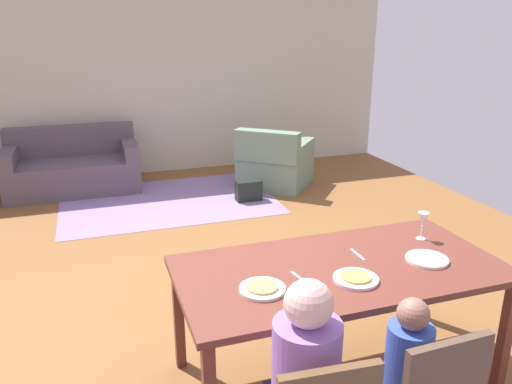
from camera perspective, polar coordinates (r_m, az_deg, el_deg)
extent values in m
cube|color=brown|center=(4.83, -3.45, -7.38)|extent=(6.82, 6.32, 0.02)
cube|color=beige|center=(7.54, -10.31, 12.48)|extent=(6.82, 0.10, 2.70)
cube|color=brown|center=(3.00, 9.56, -8.68)|extent=(1.91, 0.94, 0.04)
cube|color=brown|center=(3.40, 26.54, -14.40)|extent=(0.06, 0.06, 0.72)
cube|color=brown|center=(3.27, -8.81, -13.81)|extent=(0.06, 0.06, 0.72)
cube|color=brown|center=(3.92, 18.15, -8.79)|extent=(0.06, 0.06, 0.72)
cylinder|color=silver|center=(2.69, 0.73, -10.99)|extent=(0.25, 0.25, 0.02)
cylinder|color=#E59453|center=(2.69, 0.73, -10.71)|extent=(0.17, 0.17, 0.01)
cylinder|color=white|center=(2.84, 11.30, -9.68)|extent=(0.25, 0.25, 0.02)
cylinder|color=#E39549|center=(2.84, 11.32, -9.41)|extent=(0.17, 0.17, 0.01)
cylinder|color=white|center=(3.18, 18.90, -7.26)|extent=(0.25, 0.25, 0.02)
cylinder|color=silver|center=(3.47, 18.28, -5.07)|extent=(0.06, 0.06, 0.01)
cylinder|color=silver|center=(3.45, 18.36, -4.34)|extent=(0.01, 0.01, 0.09)
cone|color=silver|center=(3.42, 18.51, -2.95)|extent=(0.07, 0.07, 0.09)
cube|color=silver|center=(2.83, 4.87, -9.64)|extent=(0.04, 0.15, 0.01)
cube|color=silver|center=(3.14, 11.51, -7.00)|extent=(0.02, 0.17, 0.01)
cylinder|color=#8C63BB|center=(2.30, 5.72, -19.50)|extent=(0.30, 0.30, 0.46)
sphere|color=beige|center=(2.12, 6.01, -12.56)|extent=(0.21, 0.21, 0.21)
cube|color=brown|center=(2.39, 20.79, -19.78)|extent=(0.42, 0.05, 0.42)
cylinder|color=#324EB4|center=(2.57, 16.96, -17.62)|extent=(0.22, 0.22, 0.33)
sphere|color=#956452|center=(2.44, 17.48, -13.15)|extent=(0.15, 0.15, 0.15)
cube|color=#866EA0|center=(6.38, -9.93, -0.98)|extent=(2.60, 1.80, 0.01)
cube|color=#524851|center=(7.02, -20.04, 1.74)|extent=(1.67, 0.84, 0.42)
cube|color=#524851|center=(7.26, -20.37, 5.56)|extent=(1.67, 0.20, 0.40)
cube|color=#524851|center=(7.01, -26.37, 3.53)|extent=(0.18, 0.84, 0.20)
cube|color=#524851|center=(6.96, -14.21, 4.80)|extent=(0.18, 0.84, 0.20)
cube|color=slate|center=(6.87, 2.25, 2.49)|extent=(1.19, 1.19, 0.42)
cube|color=slate|center=(6.45, 1.28, 5.23)|extent=(0.78, 0.70, 0.40)
cube|color=slate|center=(6.69, 4.99, 4.75)|extent=(0.68, 0.76, 0.20)
cube|color=slate|center=(6.90, -0.36, 5.25)|extent=(0.68, 0.76, 0.20)
cube|color=black|center=(6.26, -0.84, 0.16)|extent=(0.32, 0.16, 0.26)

